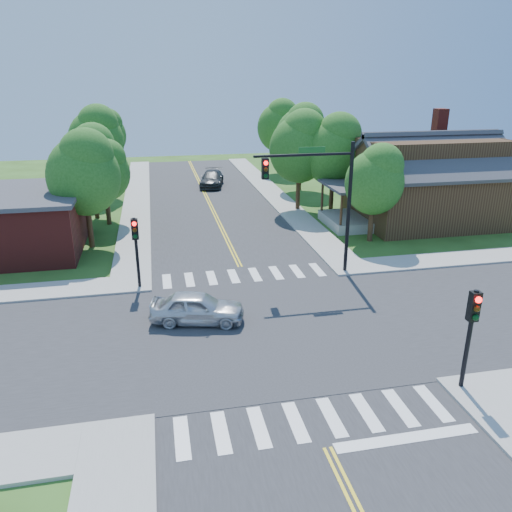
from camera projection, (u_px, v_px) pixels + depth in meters
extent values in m
plane|color=#305019|center=(270.00, 329.00, 21.69)|extent=(100.00, 100.00, 0.00)
cube|color=#2D2D30|center=(270.00, 329.00, 21.68)|extent=(10.00, 90.00, 0.04)
cube|color=#2D2D30|center=(270.00, 329.00, 21.68)|extent=(90.00, 10.00, 0.04)
cube|color=#2D2D30|center=(270.00, 329.00, 21.69)|extent=(10.20, 10.20, 0.06)
cube|color=#9E9B93|center=(273.00, 194.00, 45.81)|extent=(2.20, 40.00, 0.14)
cube|color=#9E9B93|center=(137.00, 200.00, 43.50)|extent=(2.20, 40.00, 0.14)
cube|color=white|center=(167.00, 281.00, 26.58)|extent=(0.45, 2.00, 0.01)
cube|color=white|center=(190.00, 279.00, 26.81)|extent=(0.45, 2.00, 0.01)
cube|color=white|center=(212.00, 278.00, 27.03)|extent=(0.45, 2.00, 0.01)
cube|color=white|center=(234.00, 276.00, 27.26)|extent=(0.45, 2.00, 0.01)
cube|color=white|center=(255.00, 274.00, 27.49)|extent=(0.45, 2.00, 0.01)
cube|color=white|center=(276.00, 273.00, 27.71)|extent=(0.45, 2.00, 0.01)
cube|color=white|center=(297.00, 271.00, 27.94)|extent=(0.45, 2.00, 0.01)
cube|color=white|center=(317.00, 270.00, 28.17)|extent=(0.45, 2.00, 0.01)
cube|color=white|center=(182.00, 437.00, 15.18)|extent=(0.45, 2.00, 0.01)
cube|color=white|center=(221.00, 432.00, 15.41)|extent=(0.45, 2.00, 0.01)
cube|color=white|center=(259.00, 427.00, 15.63)|extent=(0.45, 2.00, 0.01)
cube|color=white|center=(296.00, 422.00, 15.86)|extent=(0.45, 2.00, 0.01)
cube|color=white|center=(332.00, 417.00, 16.09)|extent=(0.45, 2.00, 0.01)
cube|color=white|center=(366.00, 412.00, 16.31)|extent=(0.45, 2.00, 0.01)
cube|color=white|center=(400.00, 407.00, 16.54)|extent=(0.45, 2.00, 0.01)
cube|color=white|center=(433.00, 403.00, 16.77)|extent=(0.45, 2.00, 0.01)
cube|color=yellow|center=(204.00, 194.00, 45.79)|extent=(0.10, 37.50, 0.01)
cube|color=yellow|center=(206.00, 194.00, 45.83)|extent=(0.10, 37.50, 0.01)
cube|color=white|center=(406.00, 439.00, 15.17)|extent=(4.60, 0.45, 0.09)
cylinder|color=black|center=(349.00, 210.00, 26.66)|extent=(0.20, 0.20, 7.20)
cylinder|color=black|center=(304.00, 155.00, 25.13)|extent=(5.20, 0.14, 0.14)
cube|color=#19591E|center=(312.00, 150.00, 25.08)|extent=(1.40, 0.04, 0.30)
cube|color=black|center=(265.00, 169.00, 24.97)|extent=(0.34, 0.28, 1.05)
sphere|color=#FF0C0C|center=(266.00, 163.00, 24.70)|extent=(0.22, 0.22, 0.22)
sphere|color=#3F2605|center=(266.00, 169.00, 24.81)|extent=(0.22, 0.22, 0.22)
sphere|color=#05330F|center=(266.00, 176.00, 24.93)|extent=(0.22, 0.22, 0.22)
cylinder|color=black|center=(468.00, 341.00, 16.94)|extent=(0.16, 0.16, 3.80)
cube|color=black|center=(474.00, 306.00, 16.49)|extent=(0.34, 0.28, 1.05)
sphere|color=#FF0C0C|center=(479.00, 300.00, 16.22)|extent=(0.22, 0.22, 0.22)
sphere|color=#3F2605|center=(477.00, 309.00, 16.33)|extent=(0.22, 0.22, 0.22)
sphere|color=#05330F|center=(476.00, 317.00, 16.44)|extent=(0.22, 0.22, 0.22)
cylinder|color=black|center=(137.00, 254.00, 25.13)|extent=(0.16, 0.16, 3.80)
cube|color=black|center=(135.00, 229.00, 24.67)|extent=(0.34, 0.28, 1.05)
sphere|color=#FF0C0C|center=(134.00, 224.00, 24.40)|extent=(0.22, 0.22, 0.22)
sphere|color=#3F2605|center=(135.00, 230.00, 24.51)|extent=(0.22, 0.22, 0.22)
sphere|color=#05330F|center=(135.00, 236.00, 24.62)|extent=(0.22, 0.22, 0.22)
cube|color=#351F12|center=(426.00, 195.00, 36.93)|extent=(10.00, 8.00, 4.00)
cube|color=#9E9B93|center=(345.00, 221.00, 36.31)|extent=(2.60, 4.50, 0.70)
cylinder|color=#351F12|center=(341.00, 212.00, 33.83)|extent=(0.18, 0.18, 2.50)
cylinder|color=#351F12|center=(322.00, 199.00, 37.51)|extent=(0.18, 0.18, 2.50)
cube|color=#38383D|center=(347.00, 186.00, 35.41)|extent=(2.80, 4.80, 0.18)
cube|color=maroon|center=(435.00, 165.00, 40.09)|extent=(0.90, 0.90, 7.11)
cylinder|color=#382314|center=(371.00, 223.00, 32.75)|extent=(0.34, 0.34, 2.40)
ellipsoid|color=#235719|center=(374.00, 183.00, 31.82)|extent=(3.79, 3.60, 4.17)
sphere|color=#235719|center=(382.00, 165.00, 31.30)|extent=(2.78, 2.78, 2.78)
cylinder|color=#382314|center=(331.00, 195.00, 39.30)|extent=(0.34, 0.34, 2.91)
ellipsoid|color=#235719|center=(334.00, 153.00, 38.16)|extent=(4.60, 4.37, 5.06)
sphere|color=#235719|center=(339.00, 135.00, 37.56)|extent=(3.38, 3.38, 3.38)
cylinder|color=#382314|center=(300.00, 174.00, 47.24)|extent=(0.34, 0.34, 3.01)
ellipsoid|color=#235719|center=(301.00, 137.00, 46.07)|extent=(4.75, 4.51, 5.23)
sphere|color=#235719|center=(305.00, 122.00, 45.45)|extent=(3.48, 3.48, 3.48)
cylinder|color=#382314|center=(278.00, 159.00, 55.51)|extent=(0.34, 0.34, 2.99)
ellipsoid|color=#235719|center=(279.00, 128.00, 54.34)|extent=(4.72, 4.49, 5.20)
sphere|color=#235719|center=(282.00, 114.00, 53.72)|extent=(3.46, 3.46, 3.46)
cylinder|color=#382314|center=(90.00, 226.00, 31.50)|extent=(0.34, 0.34, 2.79)
ellipsoid|color=#235719|center=(84.00, 176.00, 30.41)|extent=(4.41, 4.19, 4.85)
sphere|color=#235719|center=(86.00, 155.00, 29.83)|extent=(3.23, 3.23, 3.23)
cylinder|color=#382314|center=(96.00, 201.00, 37.93)|extent=(0.34, 0.34, 2.67)
ellipsoid|color=#235719|center=(91.00, 161.00, 36.89)|extent=(4.22, 4.01, 4.64)
sphere|color=#235719|center=(93.00, 144.00, 36.33)|extent=(3.10, 3.10, 3.10)
cylinder|color=#382314|center=(100.00, 180.00, 44.73)|extent=(0.34, 0.34, 3.01)
ellipsoid|color=#235719|center=(96.00, 141.00, 43.56)|extent=(4.75, 4.52, 5.23)
sphere|color=#235719|center=(98.00, 124.00, 42.94)|extent=(3.49, 3.49, 3.49)
cylinder|color=#382314|center=(109.00, 164.00, 53.77)|extent=(0.34, 0.34, 2.65)
ellipsoid|color=#235719|center=(106.00, 135.00, 52.73)|extent=(4.18, 3.97, 4.60)
sphere|color=#235719|center=(108.00, 123.00, 52.17)|extent=(3.07, 3.07, 3.07)
cylinder|color=#382314|center=(298.00, 192.00, 40.07)|extent=(0.34, 0.34, 2.99)
ellipsoid|color=#235719|center=(299.00, 150.00, 38.91)|extent=(4.71, 4.48, 5.19)
sphere|color=#235719|center=(304.00, 131.00, 38.29)|extent=(3.46, 3.46, 3.46)
cylinder|color=#382314|center=(108.00, 209.00, 36.43)|extent=(0.34, 0.34, 2.32)
ellipsoid|color=#235719|center=(104.00, 173.00, 35.53)|extent=(3.66, 3.48, 4.03)
sphere|color=#235719|center=(107.00, 158.00, 35.02)|extent=(2.69, 2.69, 2.69)
imported|color=silver|center=(197.00, 308.00, 22.04)|extent=(3.50, 4.87, 1.41)
imported|color=#2C2F31|center=(212.00, 179.00, 48.81)|extent=(4.17, 5.91, 1.46)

